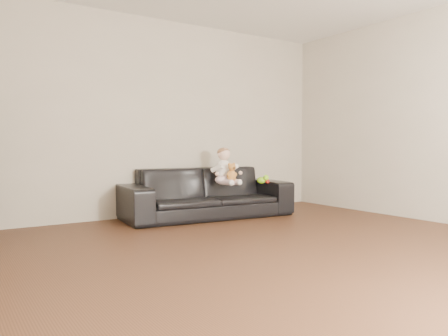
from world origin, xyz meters
TOP-DOWN VIEW (x-y plane):
  - floor at (0.00, 0.00)m, footprint 5.50×5.50m
  - wall_back at (0.00, 2.75)m, footprint 5.00×0.00m
  - sofa at (0.36, 2.25)m, footprint 2.25×1.06m
  - baby at (0.56, 2.13)m, footprint 0.35×0.43m
  - teddy_bear at (0.57, 1.98)m, footprint 0.16×0.16m
  - toy_green at (1.07, 2.01)m, footprint 0.14×0.15m
  - toy_rattle at (1.16, 2.00)m, footprint 0.08×0.08m
  - toy_blue_disc at (1.20, 2.12)m, footprint 0.11×0.11m

SIDE VIEW (x-z plane):
  - floor at x=0.00m, z-range 0.00..0.00m
  - sofa at x=0.36m, z-range 0.00..0.64m
  - toy_blue_disc at x=1.20m, z-range 0.42..0.43m
  - toy_rattle at x=1.16m, z-range 0.42..0.48m
  - toy_green at x=1.07m, z-range 0.42..0.51m
  - teddy_bear at x=0.57m, z-range 0.47..0.71m
  - baby at x=0.56m, z-range 0.39..0.88m
  - wall_back at x=0.00m, z-range -1.20..3.80m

